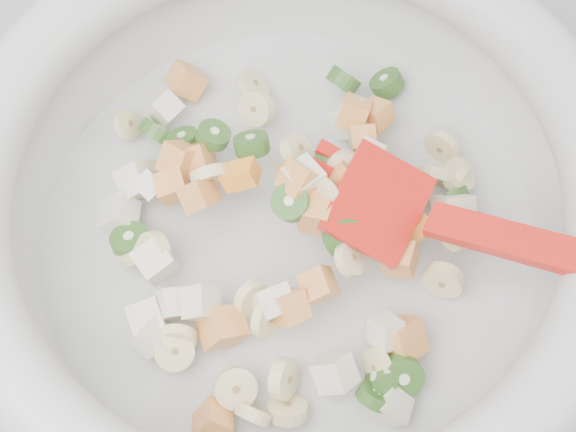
{
  "coord_description": "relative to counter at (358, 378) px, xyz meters",
  "views": [
    {
      "loc": [
        -0.08,
        1.18,
        1.47
      ],
      "look_at": [
        -0.08,
        1.42,
        0.95
      ],
      "focal_mm": 55.0,
      "sensor_mm": 36.0,
      "label": 1
    }
  ],
  "objects": [
    {
      "name": "mixing_bowl",
      "position": [
        -0.08,
        -0.03,
        0.52
      ],
      "size": [
        0.5,
        0.43,
        0.14
      ],
      "color": "#B9B9B7",
      "rests_on": "counter"
    },
    {
      "name": "counter",
      "position": [
        0.0,
        0.0,
        0.0
      ],
      "size": [
        2.0,
        0.6,
        0.9
      ],
      "primitive_type": "cube",
      "color": "#9D9DA3",
      "rests_on": "ground"
    }
  ]
}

